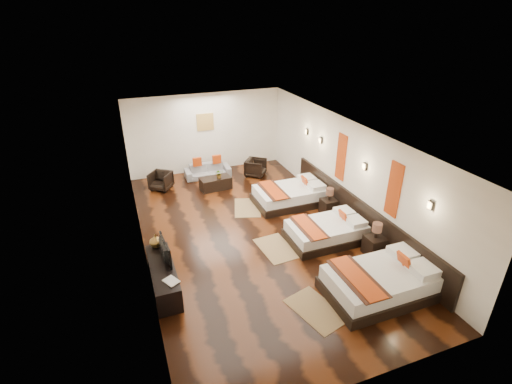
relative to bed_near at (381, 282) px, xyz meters
name	(u,v)px	position (x,y,z in m)	size (l,w,h in m)	color
floor	(252,234)	(-1.70, 3.11, -0.29)	(5.50, 9.50, 0.01)	black
ceiling	(252,132)	(-1.70, 3.11, 2.51)	(5.50, 9.50, 0.01)	white
back_wall	(206,133)	(-1.70, 7.86, 1.11)	(5.50, 0.01, 2.80)	silver
left_wall	(138,205)	(-4.45, 3.11, 1.11)	(0.01, 9.50, 2.80)	silver
right_wall	(347,171)	(1.05, 3.11, 1.11)	(0.01, 9.50, 2.80)	silver
headboard_panel	(358,215)	(1.01, 2.31, 0.16)	(0.08, 6.60, 0.90)	black
bed_near	(381,282)	(0.00, 0.00, 0.00)	(2.26, 1.42, 0.86)	black
bed_mid	(327,231)	(0.00, 2.18, -0.04)	(1.97, 1.24, 0.75)	black
bed_far	(290,195)	(0.00, 4.35, -0.02)	(2.11, 1.33, 0.81)	black
nightstand_a	(375,243)	(0.75, 1.22, 0.01)	(0.44, 0.44, 0.86)	black
nightstand_b	(329,205)	(0.75, 3.36, -0.01)	(0.41, 0.41, 0.81)	black
jute_mat_near	(316,310)	(-1.48, 0.03, -0.29)	(0.75, 1.20, 0.01)	olive
jute_mat_mid	(276,248)	(-1.37, 2.27, -0.29)	(0.75, 1.20, 0.01)	olive
jute_mat_far	(247,208)	(-1.33, 4.52, -0.29)	(0.75, 1.20, 0.01)	olive
tv_console	(163,277)	(-4.20, 1.80, -0.02)	(0.50, 1.80, 0.55)	black
tv	(162,251)	(-4.15, 2.01, 0.49)	(0.83, 0.11, 0.48)	black
book	(166,284)	(-4.20, 1.17, 0.27)	(0.23, 0.31, 0.03)	black
figurine	(156,240)	(-4.20, 2.58, 0.41)	(0.30, 0.30, 0.32)	brown
sofa	(208,171)	(-1.86, 7.20, -0.06)	(1.58, 0.62, 0.46)	gray
armchair_left	(161,181)	(-3.54, 6.77, 0.00)	(0.63, 0.65, 0.59)	black
armchair_right	(256,168)	(-0.24, 6.69, 0.01)	(0.65, 0.67, 0.61)	black
coffee_table	(216,183)	(-1.86, 6.15, -0.09)	(1.00, 0.50, 0.40)	black
table_plant	(219,174)	(-1.74, 6.08, 0.25)	(0.26, 0.23, 0.29)	#23531B
orange_panel_a	(394,190)	(1.03, 1.21, 1.41)	(0.04, 0.40, 1.30)	#D86014
orange_panel_b	(341,157)	(1.03, 3.41, 1.41)	(0.04, 0.40, 1.30)	#D86014
sconce_near	(430,205)	(1.01, 0.11, 1.56)	(0.07, 0.12, 0.18)	black
sconce_mid	(365,166)	(1.01, 2.31, 1.56)	(0.07, 0.12, 0.18)	black
sconce_far	(321,140)	(1.01, 4.51, 1.56)	(0.07, 0.12, 0.18)	black
sconce_lounge	(307,132)	(1.01, 5.41, 1.56)	(0.07, 0.12, 0.18)	black
gold_artwork	(205,122)	(-1.70, 7.84, 1.51)	(0.60, 0.04, 0.60)	#AD873F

